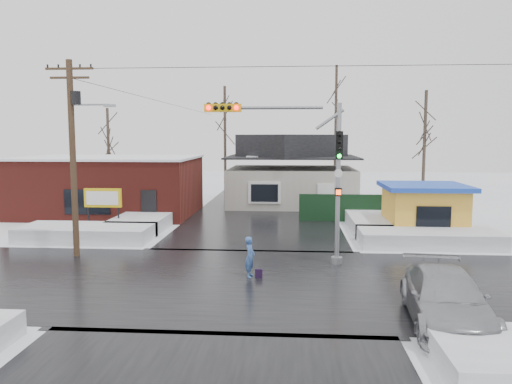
# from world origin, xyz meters

# --- Properties ---
(ground) EXTENTS (120.00, 120.00, 0.00)m
(ground) POSITION_xyz_m (0.00, 0.00, 0.00)
(ground) COLOR white
(ground) RESTS_ON ground
(road_ns) EXTENTS (10.00, 120.00, 0.02)m
(road_ns) POSITION_xyz_m (0.00, 0.00, 0.01)
(road_ns) COLOR black
(road_ns) RESTS_ON ground
(road_ew) EXTENTS (120.00, 10.00, 0.02)m
(road_ew) POSITION_xyz_m (0.00, 0.00, 0.01)
(road_ew) COLOR black
(road_ew) RESTS_ON ground
(snowbank_nw) EXTENTS (7.00, 3.00, 0.80)m
(snowbank_nw) POSITION_xyz_m (-9.00, 7.00, 0.40)
(snowbank_nw) COLOR white
(snowbank_nw) RESTS_ON ground
(snowbank_ne) EXTENTS (7.00, 3.00, 0.80)m
(snowbank_ne) POSITION_xyz_m (9.00, 7.00, 0.40)
(snowbank_ne) COLOR white
(snowbank_ne) RESTS_ON ground
(snowbank_nside_w) EXTENTS (3.00, 8.00, 0.80)m
(snowbank_nside_w) POSITION_xyz_m (-7.00, 12.00, 0.40)
(snowbank_nside_w) COLOR white
(snowbank_nside_w) RESTS_ON ground
(snowbank_nside_e) EXTENTS (3.00, 8.00, 0.80)m
(snowbank_nside_e) POSITION_xyz_m (7.00, 12.00, 0.40)
(snowbank_nside_e) COLOR white
(snowbank_nside_e) RESTS_ON ground
(traffic_signal) EXTENTS (6.05, 0.68, 7.00)m
(traffic_signal) POSITION_xyz_m (2.43, 2.97, 4.54)
(traffic_signal) COLOR gray
(traffic_signal) RESTS_ON ground
(utility_pole) EXTENTS (3.15, 0.44, 9.00)m
(utility_pole) POSITION_xyz_m (-7.93, 3.50, 5.11)
(utility_pole) COLOR #382619
(utility_pole) RESTS_ON ground
(brick_building) EXTENTS (12.20, 8.20, 4.12)m
(brick_building) POSITION_xyz_m (-11.00, 15.99, 2.08)
(brick_building) COLOR maroon
(brick_building) RESTS_ON ground
(marquee_sign) EXTENTS (2.20, 0.21, 2.55)m
(marquee_sign) POSITION_xyz_m (-9.00, 9.49, 1.92)
(marquee_sign) COLOR black
(marquee_sign) RESTS_ON ground
(house) EXTENTS (10.40, 8.40, 5.76)m
(house) POSITION_xyz_m (2.00, 22.00, 2.62)
(house) COLOR beige
(house) RESTS_ON ground
(kiosk) EXTENTS (4.60, 4.60, 2.88)m
(kiosk) POSITION_xyz_m (9.50, 9.99, 1.46)
(kiosk) COLOR gold
(kiosk) RESTS_ON ground
(fence) EXTENTS (8.00, 0.12, 1.80)m
(fence) POSITION_xyz_m (6.50, 14.00, 0.90)
(fence) COLOR black
(fence) RESTS_ON ground
(tree_far_left) EXTENTS (3.00, 3.00, 10.00)m
(tree_far_left) POSITION_xyz_m (-4.00, 26.00, 7.95)
(tree_far_left) COLOR #332821
(tree_far_left) RESTS_ON ground
(tree_far_mid) EXTENTS (3.00, 3.00, 12.00)m
(tree_far_mid) POSITION_xyz_m (6.00, 28.00, 9.54)
(tree_far_mid) COLOR #332821
(tree_far_mid) RESTS_ON ground
(tree_far_right) EXTENTS (3.00, 3.00, 9.00)m
(tree_far_right) POSITION_xyz_m (12.00, 20.00, 7.16)
(tree_far_right) COLOR #332821
(tree_far_right) RESTS_ON ground
(tree_far_west) EXTENTS (3.00, 3.00, 8.00)m
(tree_far_west) POSITION_xyz_m (-14.00, 24.00, 6.36)
(tree_far_west) COLOR #332821
(tree_far_west) RESTS_ON ground
(pedestrian) EXTENTS (0.46, 0.63, 1.62)m
(pedestrian) POSITION_xyz_m (0.37, 0.62, 0.81)
(pedestrian) COLOR #3B60A5
(pedestrian) RESTS_ON ground
(car) EXTENTS (2.66, 5.57, 1.57)m
(car) POSITION_xyz_m (6.59, -3.96, 0.78)
(car) COLOR #A2A3A9
(car) RESTS_ON ground
(shopping_bag) EXTENTS (0.30, 0.17, 0.35)m
(shopping_bag) POSITION_xyz_m (0.73, 0.50, 0.17)
(shopping_bag) COLOR black
(shopping_bag) RESTS_ON ground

